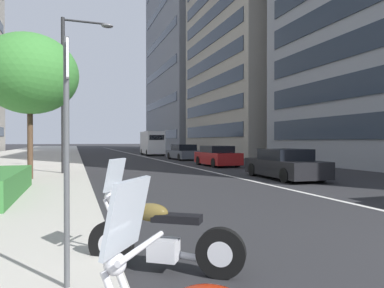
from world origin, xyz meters
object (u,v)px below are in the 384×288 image
object	(u,v)px
parking_sign_by_curb	(67,138)
street_tree_near_plaza_corner	(30,74)
delivery_van_ahead	(152,143)
car_approaching_light	(285,165)
car_mid_block_traffic	(183,152)
car_lead_in_lane	(217,156)
motorcycle_nearest_camera	(161,239)
street_lamp_with_banners	(71,80)

from	to	relation	value
parking_sign_by_curb	street_tree_near_plaza_corner	size ratio (longest dim) A/B	0.45
delivery_van_ahead	parking_sign_by_curb	distance (m)	37.73
car_approaching_light	car_mid_block_traffic	bearing A→B (deg)	1.42
car_approaching_light	car_lead_in_lane	distance (m)	8.35
motorcycle_nearest_camera	street_lamp_with_banners	distance (m)	14.15
car_lead_in_lane	parking_sign_by_curb	distance (m)	20.07
parking_sign_by_curb	street_tree_near_plaza_corner	xyz separation A→B (m)	(11.62, 1.65, 2.71)
car_mid_block_traffic	parking_sign_by_curb	world-z (taller)	parking_sign_by_curb
delivery_van_ahead	street_tree_near_plaza_corner	size ratio (longest dim) A/B	1.01
car_mid_block_traffic	street_tree_near_plaza_corner	bearing A→B (deg)	140.36
parking_sign_by_curb	street_lamp_with_banners	bearing A→B (deg)	0.28
car_approaching_light	car_mid_block_traffic	xyz separation A→B (m)	(16.60, -0.40, 0.03)
street_lamp_with_banners	car_lead_in_lane	bearing A→B (deg)	-67.79
motorcycle_nearest_camera	car_lead_in_lane	world-z (taller)	motorcycle_nearest_camera
car_lead_in_lane	parking_sign_by_curb	world-z (taller)	parking_sign_by_curb
car_approaching_light	delivery_van_ahead	xyz separation A→B (m)	(27.27, 0.15, 0.88)
delivery_van_ahead	car_mid_block_traffic	bearing A→B (deg)	-175.00
car_mid_block_traffic	street_tree_near_plaza_corner	world-z (taller)	street_tree_near_plaza_corner
car_lead_in_lane	car_mid_block_traffic	distance (m)	8.25
delivery_van_ahead	street_tree_near_plaza_corner	distance (m)	27.33
car_lead_in_lane	street_tree_near_plaza_corner	xyz separation A→B (m)	(-6.12, 10.98, 3.80)
car_approaching_light	street_lamp_with_banners	world-z (taller)	street_lamp_with_banners
delivery_van_ahead	street_lamp_with_banners	distance (m)	24.67
car_lead_in_lane	motorcycle_nearest_camera	bearing A→B (deg)	153.51
delivery_van_ahead	street_tree_near_plaza_corner	world-z (taller)	street_tree_near_plaza_corner
car_lead_in_lane	delivery_van_ahead	distance (m)	18.94
car_approaching_light	street_lamp_with_banners	size ratio (longest dim) A/B	0.60
car_mid_block_traffic	street_tree_near_plaza_corner	size ratio (longest dim) A/B	0.78
street_lamp_with_banners	motorcycle_nearest_camera	bearing A→B (deg)	-174.89
parking_sign_by_curb	street_lamp_with_banners	size ratio (longest dim) A/B	0.35
parking_sign_by_curb	street_tree_near_plaza_corner	bearing A→B (deg)	8.09
car_lead_in_lane	car_mid_block_traffic	xyz separation A→B (m)	(8.25, -0.13, -0.00)
motorcycle_nearest_camera	street_lamp_with_banners	world-z (taller)	street_lamp_with_banners
street_tree_near_plaza_corner	car_mid_block_traffic	bearing A→B (deg)	-37.70
car_mid_block_traffic	parking_sign_by_curb	distance (m)	27.68
car_mid_block_traffic	parking_sign_by_curb	xyz separation A→B (m)	(-25.99, 9.46, 1.09)
street_lamp_with_banners	street_tree_near_plaza_corner	size ratio (longest dim) A/B	1.27
motorcycle_nearest_camera	car_lead_in_lane	bearing A→B (deg)	-82.05
parking_sign_by_curb	delivery_van_ahead	bearing A→B (deg)	-13.65
street_lamp_with_banners	parking_sign_by_curb	bearing A→B (deg)	-179.72
street_lamp_with_banners	street_tree_near_plaza_corner	distance (m)	2.79
car_lead_in_lane	car_approaching_light	bearing A→B (deg)	177.04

